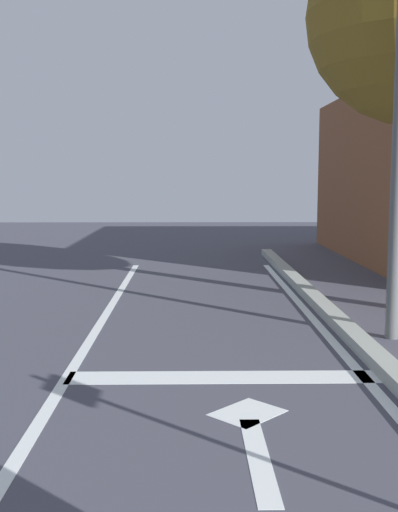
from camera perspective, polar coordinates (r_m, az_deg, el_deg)
lane_line_center at (r=4.64m, az=-16.84°, el=-18.15°), size 0.12×20.00×0.01m
stop_bar at (r=6.31m, az=2.21°, el=-10.95°), size 3.09×0.40×0.01m
lane_arrow_stem at (r=4.65m, az=5.44°, el=-17.78°), size 0.16×1.40×0.01m
lane_arrow_head at (r=5.43m, az=4.44°, el=-14.02°), size 0.71×0.71×0.01m
traffic_signal_mast at (r=7.92m, az=12.21°, el=21.19°), size 4.08×0.34×5.81m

